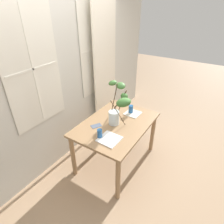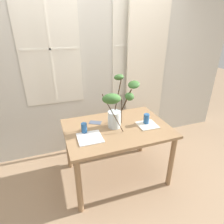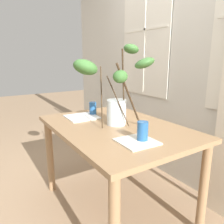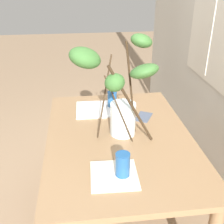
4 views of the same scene
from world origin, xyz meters
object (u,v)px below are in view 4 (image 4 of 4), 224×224
at_px(vase_with_branches, 114,91).
at_px(plate_square_right, 114,175).
at_px(drinking_glass_blue_right, 123,165).
at_px(dining_table, 119,150).
at_px(drinking_glass_blue_left, 112,100).
at_px(plate_square_left, 95,109).

distance_m(vase_with_branches, plate_square_right, 0.50).
relative_size(vase_with_branches, drinking_glass_blue_right, 4.89).
relative_size(dining_table, plate_square_right, 5.45).
bearing_deg(dining_table, vase_with_branches, -118.03).
bearing_deg(plate_square_right, dining_table, 167.64).
bearing_deg(drinking_glass_blue_right, dining_table, 173.89).
bearing_deg(vase_with_branches, drinking_glass_blue_left, 174.16).
bearing_deg(vase_with_branches, plate_square_left, -165.60).
relative_size(drinking_glass_blue_right, plate_square_right, 0.57).
bearing_deg(plate_square_left, drinking_glass_blue_left, 103.53).
relative_size(dining_table, plate_square_left, 4.71).
relative_size(dining_table, drinking_glass_blue_left, 10.17).
bearing_deg(drinking_glass_blue_left, vase_with_branches, -5.84).
bearing_deg(drinking_glass_blue_left, drinking_glass_blue_right, -3.41).
height_order(dining_table, drinking_glass_blue_right, drinking_glass_blue_right).
bearing_deg(plate_square_left, plate_square_right, 3.29).
height_order(drinking_glass_blue_right, plate_square_left, drinking_glass_blue_right).
xyz_separation_m(dining_table, plate_square_left, (-0.38, -0.13, 0.11)).
bearing_deg(dining_table, drinking_glass_blue_left, 179.13).
bearing_deg(plate_square_left, drinking_glass_blue_right, 6.39).
distance_m(drinking_glass_blue_right, plate_square_right, 0.08).
height_order(vase_with_branches, drinking_glass_blue_right, vase_with_branches).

